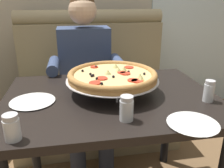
# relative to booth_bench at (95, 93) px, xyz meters

# --- Properties ---
(booth_bench) EXTENTS (1.36, 0.78, 1.13)m
(booth_bench) POSITION_rel_booth_bench_xyz_m (0.00, 0.00, 0.00)
(booth_bench) COLOR #998966
(booth_bench) RESTS_ON ground_plane
(dining_table) EXTENTS (1.12, 0.82, 0.75)m
(dining_table) POSITION_rel_booth_bench_xyz_m (0.00, -0.88, 0.25)
(dining_table) COLOR black
(dining_table) RESTS_ON ground_plane
(diner_main) EXTENTS (0.54, 0.64, 1.27)m
(diner_main) POSITION_rel_booth_bench_xyz_m (-0.09, -0.27, 0.31)
(diner_main) COLOR #2D3342
(diner_main) RESTS_ON ground_plane
(pizza) EXTENTS (0.50, 0.50, 0.13)m
(pizza) POSITION_rel_booth_bench_xyz_m (0.02, -0.84, 0.44)
(pizza) COLOR silver
(pizza) RESTS_ON dining_table
(shaker_pepper_flakes) EXTENTS (0.06, 0.06, 0.10)m
(shaker_pepper_flakes) POSITION_rel_booth_bench_xyz_m (-0.42, -1.22, 0.39)
(shaker_pepper_flakes) COLOR white
(shaker_pepper_flakes) RESTS_ON dining_table
(shaker_oregano) EXTENTS (0.05, 0.05, 0.11)m
(shaker_oregano) POSITION_rel_booth_bench_xyz_m (0.47, -1.03, 0.39)
(shaker_oregano) COLOR white
(shaker_oregano) RESTS_ON dining_table
(shaker_parmesan) EXTENTS (0.06, 0.06, 0.11)m
(shaker_parmesan) POSITION_rel_booth_bench_xyz_m (0.02, -1.15, 0.39)
(shaker_parmesan) COLOR white
(shaker_parmesan) RESTS_ON dining_table
(plate_near_left) EXTENTS (0.21, 0.21, 0.02)m
(plate_near_left) POSITION_rel_booth_bench_xyz_m (0.28, -1.23, 0.36)
(plate_near_left) COLOR white
(plate_near_left) RESTS_ON dining_table
(plate_near_right) EXTENTS (0.22, 0.22, 0.02)m
(plate_near_right) POSITION_rel_booth_bench_xyz_m (-0.40, -0.89, 0.36)
(plate_near_right) COLOR white
(plate_near_right) RESTS_ON dining_table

